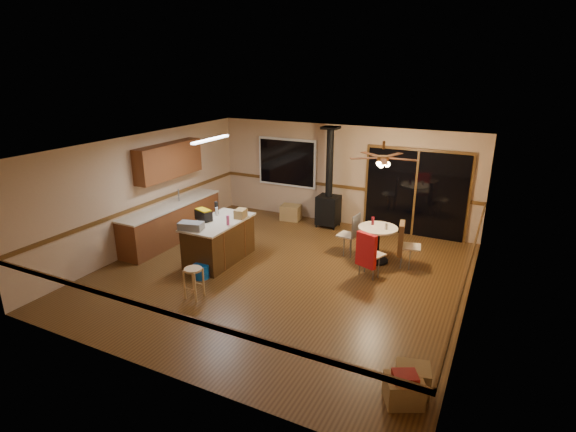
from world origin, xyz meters
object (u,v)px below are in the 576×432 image
Objects in this scene: chair_near at (367,250)px; box_under_window at (291,212)px; toolbox_grey at (191,226)px; box_corner_a at (404,391)px; bar_stool at (194,283)px; box_corner_b at (413,378)px; kitchen_island at (219,241)px; blue_bucket at (201,271)px; chair_left at (352,230)px; dining_table at (377,238)px; chair_right at (402,239)px; wood_stove at (329,200)px; toolbox_black at (204,215)px.

chair_near is 3.85m from box_under_window.
box_corner_a is at bearing -22.01° from toolbox_grey.
bar_stool is 1.34× the size of box_corner_b.
kitchen_island is at bearing 73.21° from toolbox_grey.
blue_bucket is (0.34, -0.22, -0.84)m from toolbox_grey.
dining_table is at bearing -8.56° from chair_left.
chair_right is 3.94m from box_corner_b.
bar_stool is (-0.77, -4.62, -0.44)m from wood_stove.
chair_near reaches higher than box_corner_b.
box_corner_b is (3.30, -5.34, -0.55)m from wood_stove.
box_corner_b is at bearing -26.50° from kitchen_island.
bar_stool is (0.53, -1.57, -0.16)m from kitchen_island.
chair_right is 4.19m from box_corner_a.
dining_table is 1.62× the size of box_under_window.
toolbox_black is at bearing 152.86° from box_corner_a.
toolbox_grey is 0.69× the size of chair_near.
dining_table is 0.52m from chair_right.
chair_near is 1.00× the size of chair_right.
chair_right is at bearing 103.61° from box_corner_a.
bar_stool is 4.32m from chair_right.
box_corner_b is (4.45, -1.42, 0.04)m from blue_bucket.
kitchen_island is at bearing -154.36° from dining_table.
box_corner_b is (4.80, -1.64, -0.80)m from toolbox_grey.
box_corner_b is at bearing -50.72° from box_under_window.
wood_stove is 1.23m from box_under_window.
chair_right is (0.49, 0.89, 0.00)m from chair_near.
wood_stove is at bearing 137.80° from dining_table.
toolbox_grey reaches higher than box_corner_b.
kitchen_island is 0.86m from toolbox_grey.
blue_bucket is 0.40× the size of dining_table.
bar_stool is 3.95m from dining_table.
blue_bucket is 4.72m from box_corner_a.
box_under_window is (0.19, 3.10, -0.25)m from kitchen_island.
box_corner_b is (4.41, -5.39, -0.03)m from box_under_window.
dining_table is 4.08m from box_corner_b.
bar_stool is at bearing 166.02° from box_corner_a.
toolbox_grey is at bearing 161.13° from box_corner_b.
wood_stove is at bearing 62.75° from toolbox_black.
toolbox_black is at bearing -165.52° from kitchen_island.
chair_near is at bearing 117.71° from box_corner_b.
wood_stove reaches higher than box_corner_a.
bar_stool reaches higher than box_corner_b.
bar_stool is at bearing -121.64° from chair_left.
toolbox_grey reaches higher than dining_table.
dining_table is at bearing 112.43° from box_corner_b.
chair_right is 3.77m from box_under_window.
toolbox_black is 0.67× the size of bar_stool.
blue_bucket is 0.64× the size of box_under_window.
bar_stool is at bearing -51.67° from toolbox_grey.
bar_stool reaches higher than box_under_window.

